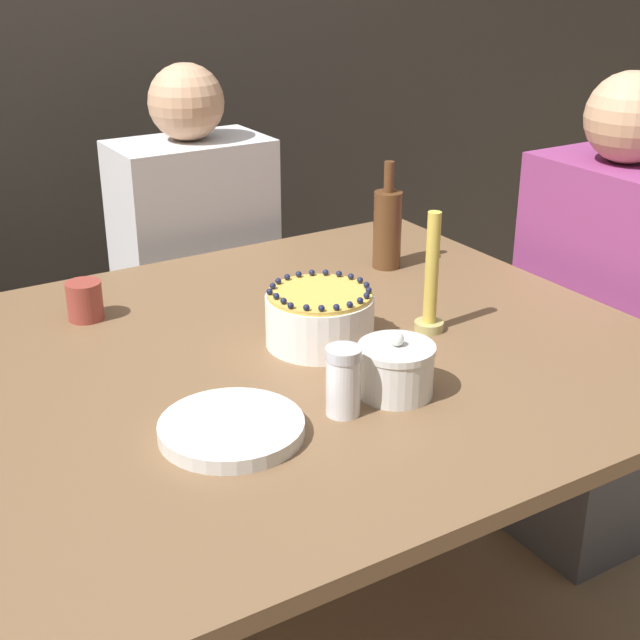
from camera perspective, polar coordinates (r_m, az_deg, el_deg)
name	(u,v)px	position (r m, az deg, el deg)	size (l,w,h in m)	color
dining_table	(282,400)	(1.71, -2.47, -5.13)	(1.40, 1.18, 0.75)	brown
cake	(320,318)	(1.68, 0.00, 0.13)	(0.21, 0.21, 0.12)	white
sugar_bowl	(396,369)	(1.50, 4.88, -3.16)	(0.13, 0.13, 0.11)	silver
sugar_shaker	(343,381)	(1.43, 1.50, -3.91)	(0.06, 0.06, 0.12)	white
plate_stack	(231,429)	(1.40, -5.69, -6.93)	(0.23, 0.23, 0.02)	silver
candle	(431,285)	(1.73, 7.12, 2.25)	(0.06, 0.06, 0.24)	tan
bottle	(387,228)	(2.07, 4.33, 5.92)	(0.07, 0.07, 0.25)	brown
cup	(85,301)	(1.85, -14.82, 1.20)	(0.07, 0.07, 0.08)	#993D33
person_man_blue_shirt	(199,313)	(2.48, -7.78, 0.47)	(0.40, 0.34, 1.18)	#473D33
person_woman_floral	(598,353)	(2.30, 17.37, -2.05)	(0.34, 0.40, 1.20)	#595960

